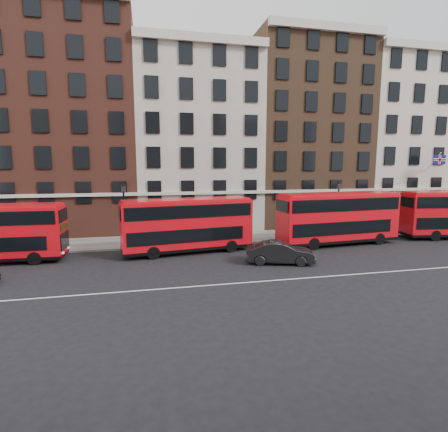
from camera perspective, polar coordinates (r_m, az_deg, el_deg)
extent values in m
plane|color=black|center=(23.01, 2.08, -9.22)|extent=(120.00, 120.00, 0.00)
cube|color=slate|center=(32.92, -2.55, -3.69)|extent=(80.00, 5.00, 0.15)
cube|color=gray|center=(30.52, -1.73, -4.64)|extent=(80.00, 0.30, 0.16)
cube|color=white|center=(21.18, 3.47, -10.80)|extent=(70.00, 0.12, 0.01)
cube|color=brown|center=(40.08, -23.58, 13.49)|extent=(12.80, 10.00, 22.00)
cube|color=#A39C90|center=(39.69, -4.57, 12.03)|extent=(12.80, 10.00, 19.00)
cube|color=beige|center=(36.33, -3.46, 27.06)|extent=(12.80, 0.50, 0.80)
cube|color=brown|center=(43.45, 12.82, 12.86)|extent=(12.80, 10.00, 21.00)
cube|color=beige|center=(40.95, 16.87, 27.50)|extent=(12.80, 0.50, 0.80)
cube|color=beige|center=(50.18, 26.39, 11.00)|extent=(12.80, 10.00, 20.00)
cube|color=beige|center=(47.80, 31.45, 22.55)|extent=(12.80, 0.50, 0.80)
cube|color=black|center=(28.19, -24.55, -3.63)|extent=(0.15, 2.07, 1.22)
cube|color=black|center=(28.01, -24.68, -1.61)|extent=(0.14, 1.79, 0.40)
cylinder|color=black|center=(27.91, -28.51, -6.10)|extent=(0.95, 0.30, 0.94)
cylinder|color=black|center=(29.86, -27.28, -5.11)|extent=(0.95, 0.30, 0.94)
cube|color=red|center=(27.75, -5.98, -1.42)|extent=(10.42, 3.78, 3.83)
cube|color=black|center=(28.11, -5.92, -5.04)|extent=(10.42, 3.82, 0.23)
cube|color=black|center=(27.80, -6.54, -2.78)|extent=(9.28, 3.70, 1.02)
cube|color=black|center=(27.57, -6.02, 1.01)|extent=(10.05, 3.81, 0.97)
cube|color=red|center=(27.48, -6.04, 2.62)|extent=(10.10, 3.55, 0.17)
cube|color=black|center=(29.55, 3.73, -2.27)|extent=(0.37, 2.12, 1.26)
cube|color=black|center=(29.37, 3.75, -0.28)|extent=(0.33, 1.84, 0.41)
cylinder|color=black|center=(28.08, 1.19, -4.94)|extent=(1.00, 0.40, 0.97)
cylinder|color=black|center=(30.06, -0.34, -4.05)|extent=(1.00, 0.40, 0.97)
cylinder|color=black|center=(26.50, -11.46, -5.92)|extent=(1.00, 0.40, 0.97)
cylinder|color=black|center=(28.59, -12.15, -4.89)|extent=(1.00, 0.40, 0.97)
cube|color=red|center=(31.99, 18.13, -0.25)|extent=(10.96, 3.47, 4.06)
cube|color=black|center=(32.32, 17.98, -3.59)|extent=(10.96, 3.51, 0.25)
cube|color=black|center=(31.92, 17.63, -1.51)|extent=(9.74, 3.45, 1.08)
cube|color=black|center=(31.83, 18.24, 1.99)|extent=(10.56, 3.52, 1.03)
cube|color=red|center=(31.76, 18.30, 3.46)|extent=(10.64, 3.24, 0.18)
cube|color=black|center=(35.52, 25.23, -1.11)|extent=(0.27, 2.26, 1.33)
cube|color=black|center=(35.37, 25.34, 0.64)|extent=(0.25, 1.95, 0.43)
cylinder|color=black|center=(33.58, 24.00, -3.42)|extent=(1.05, 0.37, 1.03)
cylinder|color=black|center=(35.29, 21.54, -2.73)|extent=(1.05, 0.37, 1.03)
cylinder|color=black|center=(29.69, 14.40, -4.42)|extent=(1.05, 0.37, 1.03)
cylinder|color=black|center=(31.62, 12.21, -3.57)|extent=(1.05, 0.37, 1.03)
cylinder|color=black|center=(37.50, 31.21, -2.76)|extent=(1.03, 0.41, 1.01)
cylinder|color=black|center=(39.31, 29.29, -2.15)|extent=(1.03, 0.41, 1.01)
imported|color=black|center=(25.18, 9.15, -5.91)|extent=(5.04, 2.94, 1.57)
cylinder|color=black|center=(30.31, -15.92, -0.49)|extent=(0.14, 0.14, 4.60)
cylinder|color=black|center=(30.67, -15.77, -4.19)|extent=(0.32, 0.32, 0.60)
cube|color=#262626|center=(30.04, -16.12, 4.32)|extent=(0.32, 0.32, 0.55)
cone|color=black|center=(30.02, -16.14, 4.98)|extent=(0.44, 0.44, 0.25)
cylinder|color=black|center=(34.68, 18.06, 0.50)|extent=(0.14, 0.14, 4.60)
cylinder|color=black|center=(35.00, 17.91, -2.74)|extent=(0.32, 0.32, 0.60)
cube|color=#262626|center=(34.44, 18.25, 4.71)|extent=(0.32, 0.32, 0.55)
cone|color=black|center=(34.43, 18.28, 5.29)|extent=(0.44, 0.44, 0.25)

